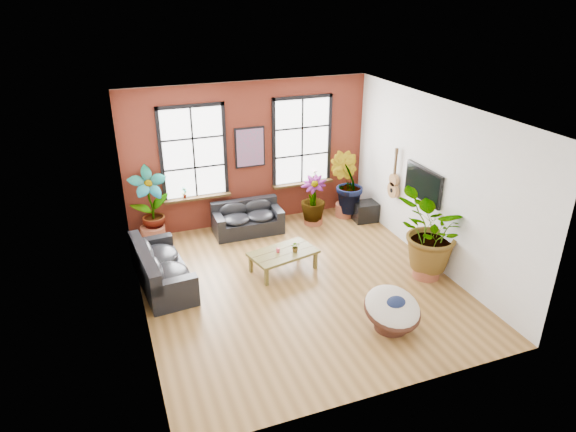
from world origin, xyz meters
The scene contains 19 objects.
room centered at (0.00, 0.15, 1.75)m, with size 6.04×6.54×3.54m.
sofa_back centered at (-0.28, 2.67, 0.34)m, with size 1.65×0.82×0.75m.
sofa_left centered at (-2.59, 0.93, 0.37)m, with size 1.07×2.16×0.82m.
coffee_table centered at (-0.10, 0.62, 0.39)m, with size 1.50×1.07×0.53m.
papasan_chair centered at (0.98, -1.91, 0.39)m, with size 1.14×1.15×0.76m.
poster centered at (0.00, 3.18, 1.95)m, with size 0.74×0.06×0.98m.
tv_wall_unit centered at (2.93, 0.60, 1.54)m, with size 0.13×1.86×1.20m.
media_box centered at (2.71, 2.23, 0.24)m, with size 0.62×0.53×0.49m.
pot_back_left centered at (-2.48, 2.88, 0.20)m, with size 0.74×0.74×0.41m.
pot_back_right centered at (2.34, 2.66, 0.17)m, with size 0.50×0.50×0.34m.
pot_right_wall centered at (2.57, -0.65, 0.20)m, with size 0.68×0.68×0.40m.
pot_mid centered at (1.41, 2.53, 0.17)m, with size 0.60×0.60×0.34m.
floor_plant_back_left centered at (-2.46, 2.92, 0.99)m, with size 0.88×0.60×1.67m, color #144D17.
floor_plant_back_right centered at (2.34, 2.63, 0.92)m, with size 0.85×0.68×1.54m, color #144D17.
floor_plant_right_wall centered at (2.60, -0.66, 1.00)m, with size 1.52×1.32×1.69m, color #144D17.
floor_plant_mid centered at (1.38, 2.50, 0.70)m, with size 0.62×0.62×1.11m, color #144D17.
table_plant centered at (0.15, 0.55, 0.55)m, with size 0.20×0.17×0.22m, color #144D17.
sill_plant_left centered at (-1.65, 3.13, 1.04)m, with size 0.14×0.10×0.27m, color #144D17.
sill_plant_right centered at (1.70, 3.13, 1.04)m, with size 0.15×0.15×0.27m, color #144D17.
Camera 1 is at (-3.31, -8.19, 5.53)m, focal length 32.00 mm.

